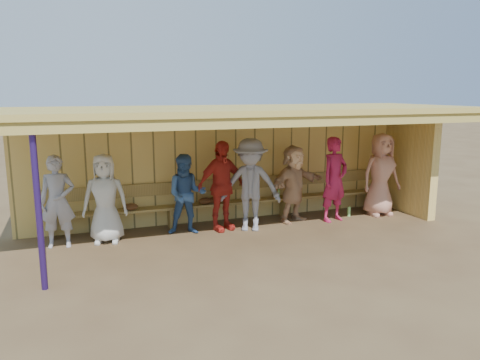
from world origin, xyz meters
The scene contains 12 objects.
ground centered at (0.00, 0.00, 0.00)m, with size 90.00×90.00×0.00m, color brown.
player_a centered at (-3.42, 0.52, 0.84)m, with size 0.61×0.40×1.68m, color #9C9BA4.
player_b centered at (-2.60, 0.52, 0.84)m, with size 0.82×0.53×1.67m, color silver.
player_c centered at (-1.05, 0.52, 0.80)m, with size 0.77×0.60×1.59m, color #33578E.
player_d centered at (-0.33, 0.54, 0.92)m, with size 1.07×0.45×1.83m, color red.
player_e centered at (0.22, 0.33, 0.94)m, with size 1.21×0.70×1.87m, color gray.
player_f centered at (1.32, 0.61, 0.84)m, with size 1.55×0.49×1.68m, color #DDAA7C.
player_g centered at (2.18, 0.37, 0.92)m, with size 0.67×0.44×1.84m, color #AC1B46.
player_h centered at (3.42, 0.46, 0.94)m, with size 0.92×0.60×1.87m, color tan.
dugout_structure centered at (0.39, 0.69, 1.69)m, with size 8.80×3.20×2.50m.
bench centered at (0.00, 1.12, 0.53)m, with size 7.60×0.34×0.93m.
dugout_equipment centered at (-0.25, 0.99, 0.49)m, with size 5.93×0.62×0.80m.
Camera 1 is at (-3.07, -8.28, 2.80)m, focal length 35.00 mm.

